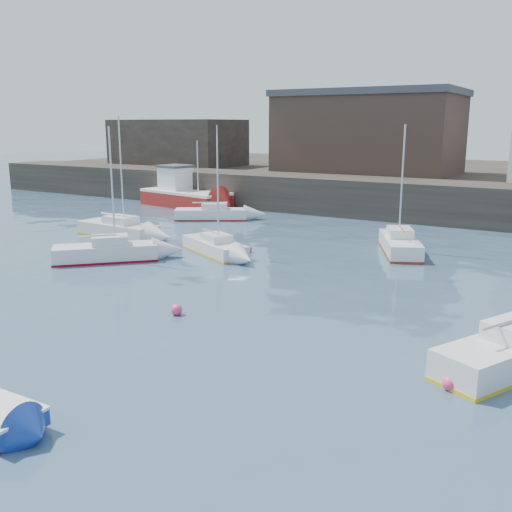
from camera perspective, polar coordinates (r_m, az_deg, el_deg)
The scene contains 15 objects.
water at distance 17.61m, azimuth -20.81°, elevation -12.45°, with size 220.00×220.00×0.00m, color #2D4760.
quay_wall at distance 46.79m, azimuth 14.57°, elevation 5.49°, with size 90.00×5.00×3.00m, color #28231E.
land_strip at distance 64.20m, azimuth 19.13°, elevation 7.05°, with size 90.00×32.00×2.80m, color #28231E.
warehouse at distance 55.89m, azimuth 11.21°, elevation 12.09°, with size 16.40×10.40×7.60m.
bldg_west at distance 65.83m, azimuth -7.85°, elevation 11.18°, with size 14.00×8.00×5.00m.
fishing_boat at distance 52.55m, azimuth -7.27°, elevation 6.20°, with size 9.41×4.94×5.92m.
sailboat_a at distance 32.22m, azimuth -14.76°, elevation 0.40°, with size 5.18×5.18×7.22m.
sailboat_b at distance 33.00m, azimuth -4.15°, elevation 0.98°, with size 5.42×3.90×6.74m.
sailboat_c at distance 19.22m, azimuth 24.06°, elevation -8.80°, with size 4.00×5.66×7.18m.
sailboat_e at distance 39.07m, azimuth -13.59°, elevation 2.64°, with size 6.19×2.35×7.82m.
sailboat_f at distance 34.24m, azimuth 14.19°, elevation 1.18°, with size 4.02×5.86×7.32m.
sailboat_h at distance 44.98m, azimuth -4.47°, elevation 4.25°, with size 5.75×4.46×7.24m.
buoy_near at distance 22.78m, azimuth -7.92°, elevation -5.84°, with size 0.45×0.45×0.45m, color #FF3873.
buoy_mid at distance 17.43m, azimuth 18.75°, elevation -12.55°, with size 0.42×0.42×0.42m, color #FF3873.
buoy_far at distance 33.37m, azimuth -0.73°, elevation 0.37°, with size 0.40×0.40×0.40m, color #FF3873.
Camera 1 is at (12.80, -9.63, 7.33)m, focal length 40.00 mm.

